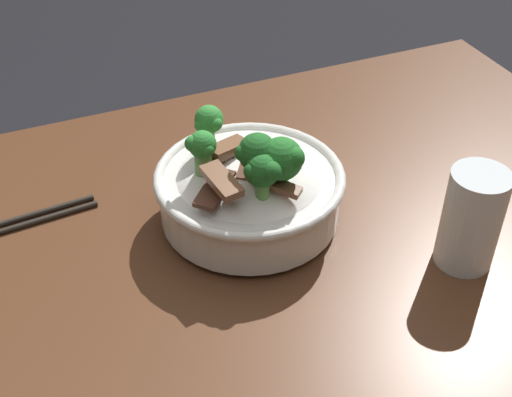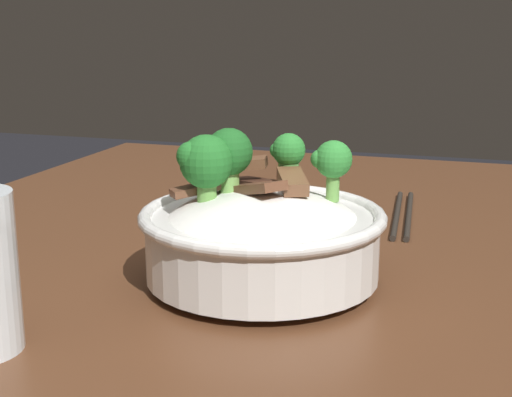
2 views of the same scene
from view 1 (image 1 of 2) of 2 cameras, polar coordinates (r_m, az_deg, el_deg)
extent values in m
cube|color=#56331E|center=(0.78, -2.34, -7.75)|extent=(1.20, 0.80, 0.04)
cube|color=#56331E|center=(1.46, 12.92, -4.29)|extent=(0.07, 0.07, 0.76)
cylinder|color=white|center=(0.84, -0.52, -1.50)|extent=(0.09, 0.09, 0.01)
cylinder|color=white|center=(0.82, -0.53, 0.23)|extent=(0.21, 0.21, 0.06)
torus|color=white|center=(0.80, -0.54, 1.82)|extent=(0.22, 0.22, 0.01)
ellipsoid|color=white|center=(0.81, -0.53, 1.10)|extent=(0.18, 0.18, 0.07)
cube|color=brown|center=(0.80, -2.34, 4.14)|extent=(0.06, 0.04, 0.02)
cube|color=#4C2B1E|center=(0.76, -3.41, 0.81)|extent=(0.06, 0.06, 0.01)
cube|color=brown|center=(0.79, -0.21, 3.15)|extent=(0.06, 0.07, 0.02)
cube|color=brown|center=(0.74, -2.86, 1.46)|extent=(0.03, 0.06, 0.02)
cube|color=brown|center=(0.75, 1.61, 1.15)|extent=(0.05, 0.05, 0.01)
cylinder|color=#6BA84C|center=(0.76, 2.04, 1.61)|extent=(0.02, 0.02, 0.02)
sphere|color=#237028|center=(0.75, 2.08, 3.28)|extent=(0.05, 0.05, 0.05)
sphere|color=#237028|center=(0.74, 0.76, 3.53)|extent=(0.02, 0.02, 0.02)
sphere|color=#237028|center=(0.74, 3.07, 3.36)|extent=(0.03, 0.03, 0.03)
cylinder|color=#6BA84C|center=(0.83, -3.81, 5.03)|extent=(0.01, 0.01, 0.03)
sphere|color=green|center=(0.81, -3.88, 6.50)|extent=(0.03, 0.03, 0.03)
sphere|color=green|center=(0.81, -4.54, 6.02)|extent=(0.02, 0.02, 0.02)
sphere|color=green|center=(0.80, -3.37, 6.15)|extent=(0.02, 0.02, 0.02)
cylinder|color=#7AB256|center=(0.76, 0.12, 2.00)|extent=(0.02, 0.02, 0.03)
sphere|color=#1E6023|center=(0.75, 0.12, 3.80)|extent=(0.04, 0.04, 0.04)
sphere|color=#1E6023|center=(0.74, -1.01, 3.75)|extent=(0.02, 0.02, 0.02)
sphere|color=#1E6023|center=(0.74, 1.26, 3.61)|extent=(0.02, 0.02, 0.02)
cylinder|color=#5B9947|center=(0.78, -4.34, 2.91)|extent=(0.02, 0.02, 0.03)
sphere|color=#2D8433|center=(0.77, -4.43, 4.45)|extent=(0.03, 0.03, 0.03)
sphere|color=#2D8433|center=(0.76, -5.26, 4.49)|extent=(0.02, 0.02, 0.02)
sphere|color=#2D8433|center=(0.76, -4.05, 4.04)|extent=(0.02, 0.02, 0.02)
cylinder|color=#5B9947|center=(0.75, 0.52, 0.83)|extent=(0.02, 0.02, 0.02)
sphere|color=#1E6023|center=(0.73, 0.53, 2.33)|extent=(0.04, 0.04, 0.04)
sphere|color=#1E6023|center=(0.73, -0.36, 2.25)|extent=(0.02, 0.02, 0.02)
sphere|color=#1E6023|center=(0.72, 1.24, 2.23)|extent=(0.02, 0.02, 0.02)
cylinder|color=white|center=(0.82, 16.56, -4.67)|extent=(0.06, 0.06, 0.00)
cylinder|color=white|center=(0.79, 17.29, -1.62)|extent=(0.06, 0.06, 0.12)
cylinder|color=olive|center=(0.80, 17.05, -2.61)|extent=(0.06, 0.06, 0.08)
cylinder|color=#28231E|center=(0.89, -19.77, -1.84)|extent=(0.21, 0.02, 0.01)
cylinder|color=#28231E|center=(0.88, -19.55, -2.38)|extent=(0.21, 0.02, 0.01)
camera|label=2|loc=(1.19, 25.28, 20.31)|focal=51.15mm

